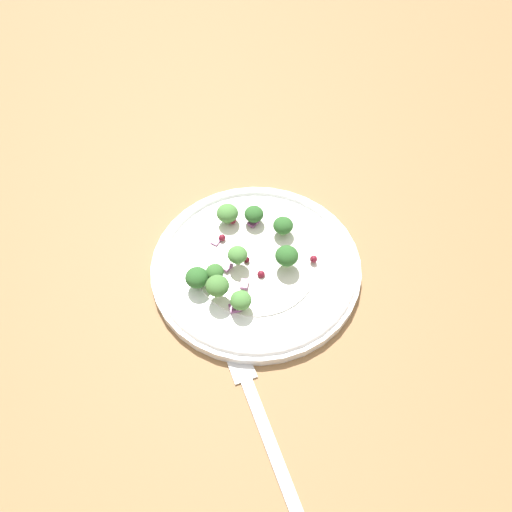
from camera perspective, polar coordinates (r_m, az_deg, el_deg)
name	(u,v)px	position (r cm, az deg, el deg)	size (l,w,h in cm)	color
ground_plane	(248,251)	(62.83, -0.86, 0.58)	(180.00, 180.00, 2.00)	olive
plate	(256,265)	(59.30, 0.00, -1.04)	(24.15, 24.15, 1.70)	white
dressing_pool	(256,263)	(58.94, 0.00, -0.80)	(14.01, 14.01, 0.20)	white
broccoli_floret_0	(283,226)	(60.47, 3.03, 3.37)	(2.36, 2.36, 2.39)	#ADD18E
broccoli_floret_1	(197,278)	(56.30, -6.57, -2.43)	(2.56, 2.56, 2.59)	#8EB77A
broccoli_floret_2	(218,274)	(56.22, -4.23, -1.99)	(2.00, 2.00, 2.02)	#ADD18E
broccoli_floret_3	(217,286)	(54.69, -4.31, -3.36)	(2.54, 2.54, 2.57)	#ADD18E
broccoli_floret_4	(287,256)	(57.08, 3.43, -0.01)	(2.60, 2.60, 2.63)	#9EC684
broccoli_floret_5	(241,300)	(54.38, -1.69, -4.96)	(2.30, 2.30, 2.33)	#ADD18E
broccoli_floret_6	(254,214)	(61.52, -0.23, 4.63)	(2.29, 2.29, 2.32)	#ADD18E
broccoli_floret_7	(238,255)	(57.12, -2.06, 0.10)	(2.23, 2.23, 2.25)	#8EB77A
broccoli_floret_8	(227,214)	(61.63, -3.19, 4.72)	(2.58, 2.58, 2.61)	#8EB77A
cranberry_0	(222,238)	(60.65, -3.78, 2.05)	(0.80, 0.80, 0.80)	maroon
cranberry_1	(314,259)	(58.81, 6.41, -0.34)	(0.84, 0.84, 0.84)	maroon
cranberry_2	(261,274)	(57.66, 0.57, -2.04)	(0.88, 0.88, 0.88)	maroon
cranberry_3	(232,220)	(61.96, -2.63, 3.98)	(0.90, 0.90, 0.90)	maroon
cranberry_4	(247,260)	(58.64, -1.05, -0.42)	(0.71, 0.71, 0.71)	#4C0A14
onion_bit_0	(253,222)	(62.07, -0.28, 3.77)	(0.93, 1.37, 0.32)	#843D75
onion_bit_1	(226,266)	(58.20, -3.35, -1.06)	(1.14, 1.37, 0.36)	#A35B93
onion_bit_2	(244,284)	(56.77, -1.30, -3.14)	(1.18, 0.81, 0.46)	#A35B93
onion_bit_3	(235,308)	(55.44, -2.31, -5.74)	(1.07, 1.27, 0.38)	#843D75
onion_bit_4	(216,242)	(60.76, -4.49, 1.57)	(0.89, 1.01, 0.36)	#934C84
fork	(262,422)	(51.80, 0.71, -17.94)	(12.87, 15.76, 0.50)	silver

